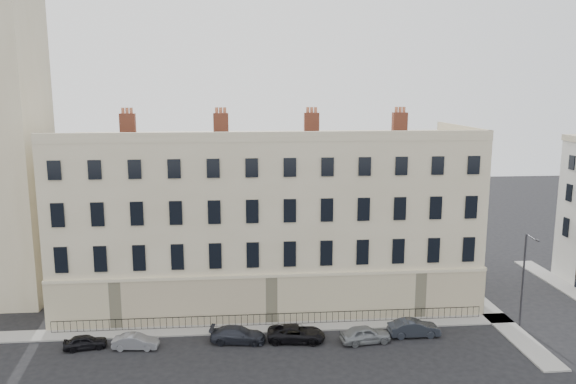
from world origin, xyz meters
name	(u,v)px	position (x,y,z in m)	size (l,w,h in m)	color
ground	(358,353)	(0.00, 0.00, 0.00)	(160.00, 160.00, 0.00)	black
terrace	(268,218)	(-5.97, 11.97, 7.50)	(36.22, 12.22, 17.00)	#C2B490
pavement_terrace	(223,329)	(-10.00, 5.00, 0.06)	(48.00, 2.00, 0.12)	gray
pavement_east_return	(482,305)	(13.00, 8.00, 0.06)	(2.00, 24.00, 0.12)	gray
pavement_adjacent	(576,294)	(23.00, 10.00, 0.06)	(2.00, 20.00, 0.12)	gray
railings	(272,319)	(-6.00, 5.40, 0.55)	(35.00, 0.04, 0.96)	black
car_a	(85,342)	(-20.13, 2.57, 0.53)	(1.26, 3.12, 1.06)	black
car_b	(136,342)	(-16.38, 2.23, 0.55)	(1.17, 3.36, 1.11)	slate
car_c	(238,335)	(-8.79, 2.62, 0.61)	(1.72, 4.24, 1.23)	#22242D
car_d	(296,333)	(-4.32, 2.44, 0.62)	(2.05, 4.44, 1.23)	black
car_e	(365,334)	(0.91, 1.71, 0.66)	(1.56, 3.89, 1.32)	slate
car_f	(414,328)	(4.95, 2.49, 0.66)	(1.40, 4.00, 1.32)	#22262E
streetlamp	(524,276)	(14.15, 3.45, 4.30)	(0.38, 1.67, 7.75)	#333238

